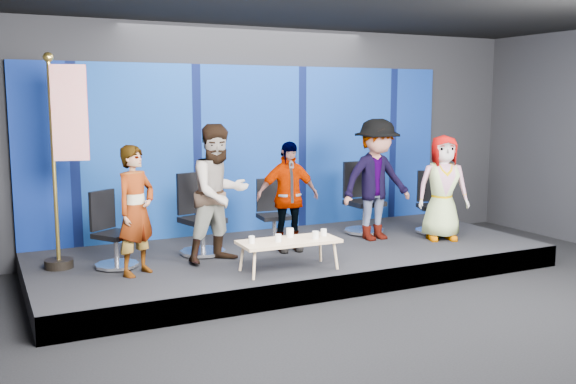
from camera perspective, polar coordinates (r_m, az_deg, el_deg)
name	(u,v)px	position (r m, az deg, el deg)	size (l,w,h in m)	color
ground	(395,325)	(7.07, 9.51, -11.58)	(10.00, 10.00, 0.00)	black
room_walls	(401,95)	(6.65, 10.02, 8.52)	(10.02, 8.02, 3.51)	black
riser	(292,259)	(9.08, 0.32, -5.98)	(7.00, 3.00, 0.30)	black
backdrop	(251,149)	(10.15, -3.30, 3.83)	(7.00, 0.08, 2.60)	#071456
chair_a	(113,242)	(8.30, -15.29, -4.34)	(0.75, 0.75, 0.96)	silver
panelist_a	(136,210)	(7.81, -13.36, -1.61)	(0.57, 0.37, 1.55)	black
chair_b	(200,228)	(8.76, -7.82, -3.16)	(0.75, 0.75, 1.10)	silver
panelist_b	(219,194)	(8.24, -6.15, -0.14)	(0.86, 0.67, 1.78)	black
chair_c	(273,223)	(9.31, -1.35, -2.73)	(0.58, 0.58, 0.94)	silver
panelist_c	(288,197)	(8.79, -0.03, -0.41)	(0.89, 0.37, 1.52)	black
chair_d	(362,210)	(10.12, 6.62, -1.57)	(0.65, 0.65, 1.11)	silver
panelist_d	(376,180)	(9.58, 7.86, 1.08)	(1.16, 0.67, 1.80)	black
chair_e	(432,213)	(10.33, 12.67, -1.79)	(0.71, 0.71, 0.96)	silver
panelist_e	(443,188)	(9.78, 13.59, 0.37)	(0.76, 0.50, 1.56)	black
coffee_table	(289,242)	(7.86, 0.08, -4.50)	(1.24, 0.55, 0.38)	tan
mug_a	(252,240)	(7.67, -3.25, -4.26)	(0.07, 0.07, 0.09)	silver
mug_b	(278,238)	(7.74, -0.87, -4.11)	(0.08, 0.08, 0.09)	silver
mug_c	(290,233)	(8.01, 0.18, -3.63)	(0.09, 0.09, 0.11)	silver
mug_d	(315,235)	(7.92, 2.46, -3.84)	(0.08, 0.08, 0.09)	silver
mug_e	(324,232)	(8.09, 3.19, -3.61)	(0.07, 0.07, 0.09)	silver
flag_stand	(65,156)	(8.27, -19.25, 3.03)	(0.59, 0.35, 2.64)	black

